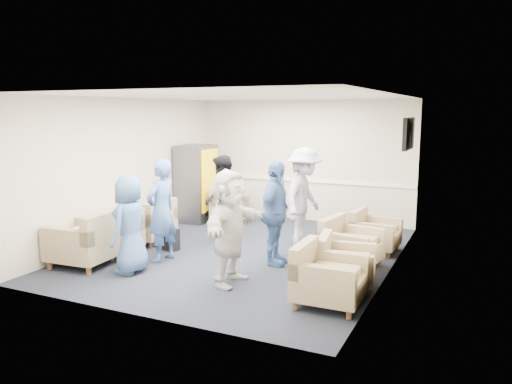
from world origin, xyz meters
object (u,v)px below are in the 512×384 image
at_px(armchair_corner, 229,206).
at_px(person_front_right, 230,227).
at_px(person_mid_left, 161,211).
at_px(person_mid_right, 275,213).
at_px(armchair_right_near, 325,279).
at_px(armchair_right_far, 372,234).
at_px(person_back_right, 304,198).
at_px(person_back_left, 222,199).
at_px(armchair_left_far, 149,224).
at_px(armchair_left_mid, 114,235).
at_px(person_front_left, 130,224).
at_px(armchair_left_near, 88,243).
at_px(vending_machine, 197,183).
at_px(armchair_right_midfar, 348,246).
at_px(armchair_right_midnear, 343,265).

xyz_separation_m(armchair_corner, person_front_right, (1.94, -3.60, 0.48)).
xyz_separation_m(person_mid_left, person_mid_right, (1.77, 0.60, 0.00)).
height_order(armchair_right_near, armchair_corner, armchair_corner).
relative_size(armchair_right_far, person_back_right, 0.45).
height_order(person_back_left, person_mid_right, person_mid_right).
bearing_deg(armchair_right_far, armchair_left_far, 110.32).
bearing_deg(armchair_left_mid, person_front_left, 58.39).
relative_size(armchair_left_near, person_front_left, 0.66).
height_order(armchair_left_mid, person_front_right, person_front_right).
xyz_separation_m(armchair_left_near, person_back_right, (2.76, 2.53, 0.54)).
distance_m(armchair_left_near, person_mid_right, 3.04).
distance_m(armchair_left_mid, person_front_right, 2.62).
relative_size(vending_machine, person_back_right, 0.94).
relative_size(person_back_right, person_mid_right, 1.08).
distance_m(armchair_right_midfar, person_back_right, 1.45).
distance_m(armchair_left_far, armchair_right_far, 4.14).
relative_size(armchair_right_midfar, person_mid_right, 0.56).
relative_size(armchair_left_near, person_front_right, 0.60).
bearing_deg(person_back_left, armchair_left_near, -63.67).
bearing_deg(person_mid_right, person_front_left, 124.45).
height_order(person_back_right, person_front_right, person_back_right).
xyz_separation_m(armchair_corner, person_back_right, (2.22, -1.28, 0.56)).
relative_size(person_front_left, person_front_right, 0.91).
relative_size(armchair_right_far, person_front_left, 0.55).
distance_m(armchair_left_near, person_back_right, 3.78).
bearing_deg(armchair_left_near, person_front_left, 87.42).
bearing_deg(person_mid_left, vending_machine, -153.00).
distance_m(person_mid_left, person_back_right, 2.57).
height_order(armchair_right_near, vending_machine, vending_machine).
xyz_separation_m(armchair_left_near, armchair_right_far, (3.96, 2.77, -0.06)).
height_order(armchair_left_mid, person_back_left, person_back_left).
bearing_deg(person_back_right, armchair_left_far, 111.09).
xyz_separation_m(armchair_left_mid, person_mid_left, (0.99, 0.03, 0.51)).
relative_size(vending_machine, person_front_right, 1.03).
xyz_separation_m(armchair_left_mid, vending_machine, (-0.08, 2.86, 0.53)).
height_order(armchair_right_far, vending_machine, vending_machine).
xyz_separation_m(armchair_right_far, person_back_right, (-1.20, -0.24, 0.60)).
height_order(armchair_right_far, person_back_right, person_back_right).
bearing_deg(armchair_right_midnear, person_mid_right, 57.98).
height_order(armchair_left_far, armchair_corner, armchair_left_far).
height_order(armchair_left_mid, vending_machine, vending_machine).
relative_size(armchair_right_midnear, person_back_left, 0.53).
distance_m(person_front_left, person_mid_right, 2.26).
xyz_separation_m(armchair_left_mid, person_mid_right, (2.76, 0.63, 0.51)).
height_order(armchair_corner, vending_machine, vending_machine).
distance_m(armchair_right_far, person_mid_right, 1.99).
bearing_deg(armchair_right_midnear, person_back_left, 54.24).
bearing_deg(armchair_corner, person_mid_right, 102.49).
bearing_deg(armchair_right_far, person_back_left, 107.15).
bearing_deg(person_back_left, armchair_left_mid, -75.57).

